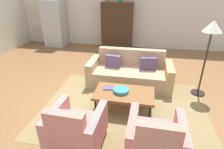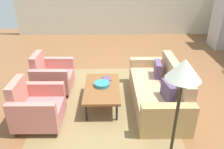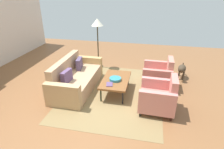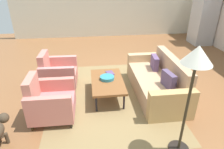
% 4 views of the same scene
% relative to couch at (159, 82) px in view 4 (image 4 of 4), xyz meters
% --- Properties ---
extents(ground_plane, '(10.97, 10.97, 0.00)m').
position_rel_couch_xyz_m(ground_plane, '(-0.46, -0.66, -0.29)').
color(ground_plane, brown).
extents(wall_left, '(0.12, 8.02, 2.80)m').
position_rel_couch_xyz_m(wall_left, '(-5.04, -0.66, 1.11)').
color(wall_left, silver).
rests_on(wall_left, ground).
extents(area_rug, '(3.40, 2.60, 0.01)m').
position_rel_couch_xyz_m(area_rug, '(-0.00, -1.14, -0.28)').
color(area_rug, olive).
rests_on(area_rug, ground).
extents(couch, '(2.10, 0.90, 0.86)m').
position_rel_couch_xyz_m(couch, '(0.00, 0.00, 0.00)').
color(couch, tan).
rests_on(couch, ground).
extents(coffee_table, '(1.20, 0.70, 0.40)m').
position_rel_couch_xyz_m(coffee_table, '(-0.00, -1.19, 0.08)').
color(coffee_table, black).
rests_on(coffee_table, ground).
extents(armchair_left, '(0.83, 0.83, 0.88)m').
position_rel_couch_xyz_m(armchair_left, '(-0.60, -2.35, 0.06)').
color(armchair_left, '#2A241C').
rests_on(armchair_left, ground).
extents(armchair_right, '(0.81, 0.81, 0.88)m').
position_rel_couch_xyz_m(armchair_right, '(0.60, -2.35, 0.06)').
color(armchair_right, '#37241B').
rests_on(armchair_right, ground).
extents(fruit_bowl, '(0.31, 0.31, 0.07)m').
position_rel_couch_xyz_m(fruit_bowl, '(-0.07, -1.19, 0.15)').
color(fruit_bowl, teal).
rests_on(fruit_bowl, coffee_table).
extents(book_stack, '(0.25, 0.20, 0.02)m').
position_rel_couch_xyz_m(book_stack, '(-0.34, -1.09, 0.13)').
color(book_stack, '#5D446F').
rests_on(book_stack, coffee_table).
extents(refrigerator, '(0.80, 0.73, 1.85)m').
position_rel_couch_xyz_m(refrigerator, '(-3.47, 2.90, 0.64)').
color(refrigerator, '#B7BABF').
rests_on(refrigerator, ground).
extents(floor_lamp, '(0.40, 0.40, 1.72)m').
position_rel_couch_xyz_m(floor_lamp, '(1.67, -0.23, 1.16)').
color(floor_lamp, black).
rests_on(floor_lamp, ground).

